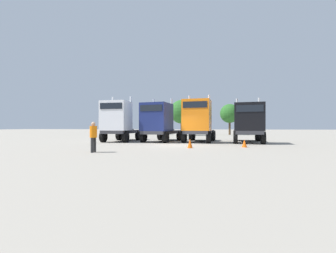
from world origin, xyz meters
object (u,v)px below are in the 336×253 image
(traffic_cone_near, at_px, (244,143))
(traffic_cone_mid, at_px, (190,143))
(visitor_in_hivis, at_px, (93,135))
(semi_truck_black, at_px, (248,123))
(semi_truck_white, at_px, (119,121))
(semi_truck_orange, at_px, (198,121))
(semi_truck_navy, at_px, (159,122))

(traffic_cone_near, bearing_deg, traffic_cone_mid, -162.31)
(visitor_in_hivis, xyz_separation_m, traffic_cone_mid, (5.22, 3.52, -0.69))
(traffic_cone_mid, bearing_deg, semi_truck_black, 49.83)
(traffic_cone_near, bearing_deg, semi_truck_white, 159.32)
(semi_truck_orange, xyz_separation_m, traffic_cone_mid, (-0.34, -5.76, -1.68))
(semi_truck_white, bearing_deg, traffic_cone_mid, 55.49)
(semi_truck_white, relative_size, semi_truck_black, 0.89)
(semi_truck_orange, xyz_separation_m, traffic_cone_near, (3.41, -4.56, -1.72))
(semi_truck_navy, height_order, traffic_cone_near, semi_truck_navy)
(traffic_cone_near, xyz_separation_m, traffic_cone_mid, (-3.76, -1.20, 0.04))
(semi_truck_white, height_order, visitor_in_hivis, semi_truck_white)
(visitor_in_hivis, bearing_deg, traffic_cone_mid, 36.03)
(semi_truck_black, distance_m, traffic_cone_mid, 7.59)
(semi_truck_orange, relative_size, traffic_cone_near, 10.81)
(semi_truck_black, bearing_deg, visitor_in_hivis, -40.77)
(semi_truck_orange, distance_m, traffic_cone_near, 5.95)
(semi_truck_orange, bearing_deg, semi_truck_navy, -83.09)
(semi_truck_orange, relative_size, visitor_in_hivis, 3.51)
(semi_truck_white, distance_m, visitor_in_hivis, 9.14)
(semi_truck_navy, distance_m, traffic_cone_mid, 6.83)
(traffic_cone_mid, bearing_deg, traffic_cone_near, 17.69)
(traffic_cone_near, bearing_deg, semi_truck_navy, 147.19)
(semi_truck_navy, bearing_deg, semi_truck_orange, 101.02)
(semi_truck_navy, distance_m, semi_truck_black, 8.12)
(semi_truck_white, relative_size, traffic_cone_mid, 9.39)
(semi_truck_black, height_order, traffic_cone_mid, semi_truck_black)
(semi_truck_black, bearing_deg, traffic_cone_mid, -33.52)
(semi_truck_navy, bearing_deg, traffic_cone_near, 68.27)
(semi_truck_white, distance_m, semi_truck_black, 12.03)
(visitor_in_hivis, xyz_separation_m, traffic_cone_near, (8.97, 4.71, -0.72))
(semi_truck_navy, relative_size, traffic_cone_near, 11.93)
(semi_truck_black, relative_size, traffic_cone_mid, 10.53)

